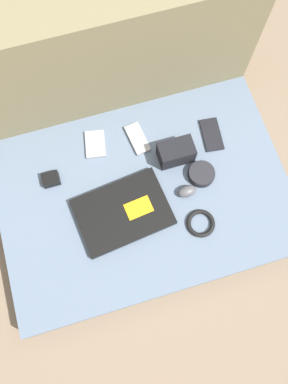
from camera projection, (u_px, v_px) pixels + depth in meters
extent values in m
plane|color=#7A6651|center=(144.00, 202.00, 1.43)|extent=(8.00, 8.00, 0.00)
cube|color=slate|center=(144.00, 198.00, 1.37)|extent=(1.02, 0.70, 0.11)
cube|color=#756B4C|center=(107.00, 60.00, 1.29)|extent=(1.02, 0.20, 0.56)
cube|color=black|center=(123.00, 212.00, 1.29)|extent=(0.33, 0.25, 0.03)
cube|color=orange|center=(139.00, 208.00, 1.28)|extent=(0.10, 0.07, 0.00)
ellipsoid|color=#4C4C51|center=(187.00, 191.00, 1.30)|extent=(0.07, 0.05, 0.03)
cylinder|color=black|center=(201.00, 174.00, 1.33)|extent=(0.10, 0.10, 0.02)
cylinder|color=#232328|center=(202.00, 173.00, 1.32)|extent=(0.09, 0.09, 0.01)
cube|color=black|center=(212.00, 135.00, 1.38)|extent=(0.08, 0.14, 0.01)
cube|color=#99999E|center=(138.00, 139.00, 1.37)|extent=(0.07, 0.13, 0.01)
cube|color=#99999E|center=(95.00, 144.00, 1.37)|extent=(0.09, 0.12, 0.01)
cube|color=black|center=(176.00, 152.00, 1.32)|extent=(0.12, 0.08, 0.08)
cube|color=black|center=(51.00, 179.00, 1.32)|extent=(0.06, 0.05, 0.03)
torus|color=black|center=(201.00, 223.00, 1.28)|extent=(0.10, 0.10, 0.02)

